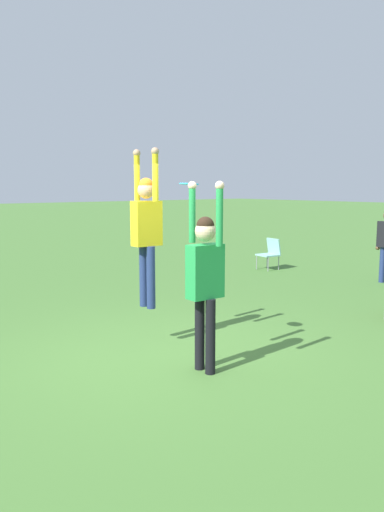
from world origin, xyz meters
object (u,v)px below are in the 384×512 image
(frisbee, at_px, (189,184))
(person_defending, at_px, (205,272))
(camping_chair_4, at_px, (270,251))
(person_jumping, at_px, (147,224))

(frisbee, bearing_deg, person_defending, -19.26)
(frisbee, relative_size, camping_chair_4, 0.30)
(person_defending, xyz_separation_m, camping_chair_4, (-4.57, 6.20, -0.74))
(camping_chair_4, bearing_deg, person_defending, 133.83)
(person_jumping, relative_size, frisbee, 8.71)
(person_defending, bearing_deg, frisbee, -106.74)
(frisbee, height_order, camping_chair_4, frisbee)
(person_defending, height_order, frisbee, person_defending)
(person_defending, distance_m, frisbee, 1.17)
(person_jumping, bearing_deg, person_defending, -90.00)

